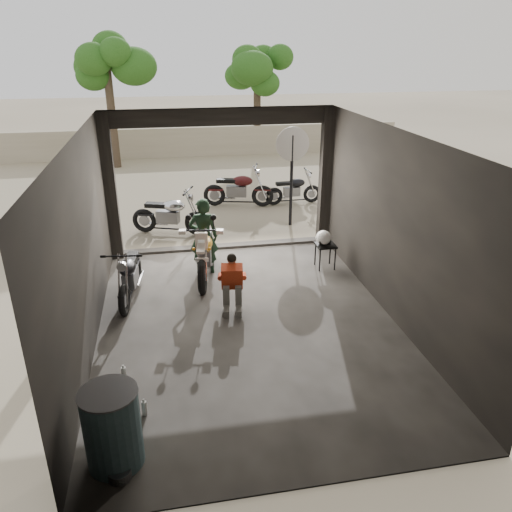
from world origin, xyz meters
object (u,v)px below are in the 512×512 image
object	(u,v)px
left_bike	(129,272)
outside_bike_b	(238,186)
outside_bike_a	(170,212)
helmet	(323,238)
oil_drum	(113,429)
sign_post	(292,160)
main_bike	(205,249)
outside_bike_c	(293,187)
rider	(204,237)
stool	(326,248)
mechanic	(232,285)

from	to	relation	value
left_bike	outside_bike_b	distance (m)	6.03
outside_bike_a	helmet	distance (m)	4.14
oil_drum	outside_bike_a	bearing A→B (deg)	83.65
left_bike	sign_post	xyz separation A→B (m)	(3.95, 3.43, 1.20)
oil_drum	outside_bike_b	bearing A→B (deg)	73.11
main_bike	outside_bike_b	size ratio (longest dim) A/B	1.06
main_bike	oil_drum	xyz separation A→B (m)	(-1.46, -4.74, -0.14)
main_bike	outside_bike_a	world-z (taller)	main_bike
outside_bike_c	rider	xyz separation A→B (m)	(-3.03, -4.38, 0.31)
outside_bike_b	oil_drum	bearing A→B (deg)	176.78
stool	main_bike	bearing A→B (deg)	179.44
left_bike	outside_bike_c	distance (m)	6.91
outside_bike_a	outside_bike_c	distance (m)	4.13
outside_bike_b	oil_drum	size ratio (longest dim) A/B	1.81
outside_bike_a	rider	size ratio (longest dim) A/B	1.06
outside_bike_b	helmet	size ratio (longest dim) A/B	5.20
stool	oil_drum	size ratio (longest dim) A/B	0.56
outside_bike_a	sign_post	xyz separation A→B (m)	(3.12, 0.07, 1.16)
main_bike	stool	world-z (taller)	main_bike
outside_bike_a	stool	bearing A→B (deg)	-111.30
left_bike	helmet	bearing A→B (deg)	16.55
stool	mechanic	bearing A→B (deg)	-146.79
helmet	left_bike	bearing A→B (deg)	169.41
outside_bike_a	oil_drum	distance (m)	7.50
outside_bike_b	mechanic	bearing A→B (deg)	-176.03
rider	mechanic	world-z (taller)	rider
left_bike	oil_drum	world-z (taller)	left_bike
outside_bike_b	mechanic	distance (m)	6.21
main_bike	mechanic	world-z (taller)	main_bike
rider	left_bike	bearing A→B (deg)	37.25
mechanic	helmet	world-z (taller)	mechanic
outside_bike_b	stool	xyz separation A→B (m)	(1.14, -4.69, -0.13)
outside_bike_c	helmet	size ratio (longest dim) A/B	4.33
stool	oil_drum	bearing A→B (deg)	-130.30
outside_bike_b	sign_post	xyz separation A→B (m)	(1.10, -1.88, 1.14)
main_bike	rider	size ratio (longest dim) A/B	1.17
outside_bike_c	mechanic	world-z (taller)	outside_bike_c
left_bike	outside_bike_a	size ratio (longest dim) A/B	0.93
rider	oil_drum	xyz separation A→B (m)	(-1.47, -4.96, -0.32)
left_bike	rider	bearing A→B (deg)	38.23
left_bike	outside_bike_b	bearing A→B (deg)	69.32
mechanic	sign_post	bearing A→B (deg)	71.29
main_bike	sign_post	bearing A→B (deg)	57.46
rider	helmet	xyz separation A→B (m)	(2.47, -0.25, -0.10)
outside_bike_a	helmet	bearing A→B (deg)	-111.83
outside_bike_b	left_bike	bearing A→B (deg)	165.39
outside_bike_b	sign_post	distance (m)	2.46
outside_bike_b	mechanic	xyz separation A→B (m)	(-1.05, -6.12, -0.10)
helmet	outside_bike_b	bearing A→B (deg)	83.47
main_bike	mechanic	size ratio (longest dim) A/B	1.90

